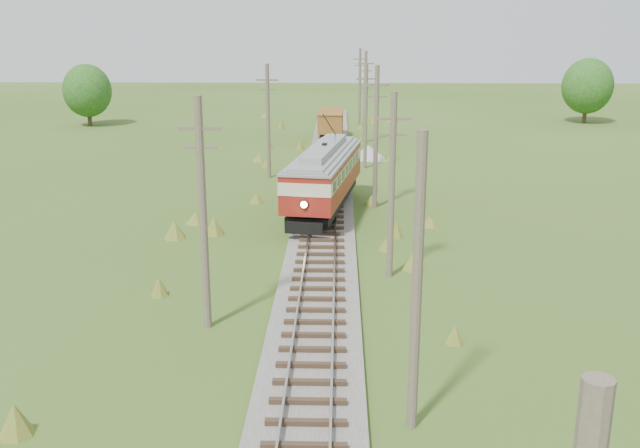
{
  "coord_description": "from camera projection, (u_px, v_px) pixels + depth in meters",
  "views": [
    {
      "loc": [
        0.91,
        -13.69,
        11.5
      ],
      "look_at": [
        0.0,
        19.25,
        2.17
      ],
      "focal_mm": 40.0,
      "sensor_mm": 36.0,
      "label": 1
    }
  ],
  "objects": [
    {
      "name": "utility_pole_r_5",
      "position": [
        365.0,
        96.0,
        69.82
      ],
      "size": [
        1.6,
        0.3,
        8.9
      ],
      "color": "brown",
      "rests_on": "ground"
    },
    {
      "name": "streetcar",
      "position": [
        324.0,
        173.0,
        43.57
      ],
      "size": [
        4.8,
        12.72,
        5.75
      ],
      "rotation": [
        0.0,
        0.0,
        -0.15
      ],
      "color": "black",
      "rests_on": "ground"
    },
    {
      "name": "utility_pole_r_6",
      "position": [
        360.0,
        86.0,
        82.35
      ],
      "size": [
        1.6,
        0.3,
        8.7
      ],
      "color": "brown",
      "rests_on": "ground"
    },
    {
      "name": "utility_pole_r_4",
      "position": [
        366.0,
        115.0,
        57.39
      ],
      "size": [
        1.6,
        0.3,
        8.4
      ],
      "color": "brown",
      "rests_on": "ground"
    },
    {
      "name": "gravel_pile",
      "position": [
        370.0,
        153.0,
        62.34
      ],
      "size": [
        3.2,
        3.39,
        1.16
      ],
      "color": "gray",
      "rests_on": "ground"
    },
    {
      "name": "tree_mid_a",
      "position": [
        87.0,
        91.0,
        81.38
      ],
      "size": [
        5.46,
        5.46,
        7.03
      ],
      "color": "#38281C",
      "rests_on": "ground"
    },
    {
      "name": "railbed_main",
      "position": [
        326.0,
        193.0,
        48.98
      ],
      "size": [
        3.6,
        96.0,
        0.57
      ],
      "color": "#605B54",
      "rests_on": "ground"
    },
    {
      "name": "utility_pole_l_a",
      "position": [
        203.0,
        213.0,
        26.72
      ],
      "size": [
        1.6,
        0.3,
        9.0
      ],
      "color": "brown",
      "rests_on": "ground"
    },
    {
      "name": "utility_pole_l_b",
      "position": [
        268.0,
        120.0,
        53.72
      ],
      "size": [
        1.6,
        0.3,
        8.6
      ],
      "color": "brown",
      "rests_on": "ground"
    },
    {
      "name": "gondola",
      "position": [
        331.0,
        122.0,
        71.82
      ],
      "size": [
        2.46,
        7.42,
        2.46
      ],
      "rotation": [
        0.0,
        0.0,
        -0.01
      ],
      "color": "black",
      "rests_on": "ground"
    },
    {
      "name": "tree_mid_b",
      "position": [
        587.0,
        86.0,
        83.6
      ],
      "size": [
        5.88,
        5.88,
        7.57
      ],
      "color": "#38281C",
      "rests_on": "ground"
    },
    {
      "name": "utility_pole_r_1",
      "position": [
        417.0,
        287.0,
        19.86
      ],
      "size": [
        0.3,
        0.3,
        8.8
      ],
      "color": "brown",
      "rests_on": "ground"
    },
    {
      "name": "utility_pole_r_2",
      "position": [
        392.0,
        184.0,
        32.35
      ],
      "size": [
        1.6,
        0.3,
        8.6
      ],
      "color": "brown",
      "rests_on": "ground"
    },
    {
      "name": "utility_pole_r_3",
      "position": [
        376.0,
        136.0,
        44.8
      ],
      "size": [
        1.6,
        0.3,
        9.0
      ],
      "color": "brown",
      "rests_on": "ground"
    }
  ]
}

